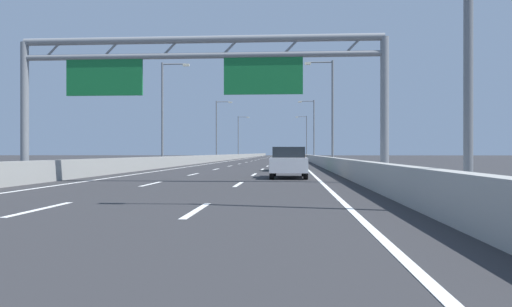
% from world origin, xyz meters
% --- Properties ---
extents(ground_plane, '(260.00, 260.00, 0.00)m').
position_xyz_m(ground_plane, '(0.00, 100.00, 0.00)').
color(ground_plane, '#2D2D30').
extents(lane_dash_left_1, '(0.16, 3.00, 0.01)m').
position_xyz_m(lane_dash_left_1, '(-1.80, 12.50, 0.01)').
color(lane_dash_left_1, white).
rests_on(lane_dash_left_1, ground_plane).
extents(lane_dash_left_2, '(0.16, 3.00, 0.01)m').
position_xyz_m(lane_dash_left_2, '(-1.80, 21.50, 0.01)').
color(lane_dash_left_2, white).
rests_on(lane_dash_left_2, ground_plane).
extents(lane_dash_left_3, '(0.16, 3.00, 0.01)m').
position_xyz_m(lane_dash_left_3, '(-1.80, 30.50, 0.01)').
color(lane_dash_left_3, white).
rests_on(lane_dash_left_3, ground_plane).
extents(lane_dash_left_4, '(0.16, 3.00, 0.01)m').
position_xyz_m(lane_dash_left_4, '(-1.80, 39.50, 0.01)').
color(lane_dash_left_4, white).
rests_on(lane_dash_left_4, ground_plane).
extents(lane_dash_left_5, '(0.16, 3.00, 0.01)m').
position_xyz_m(lane_dash_left_5, '(-1.80, 48.50, 0.01)').
color(lane_dash_left_5, white).
rests_on(lane_dash_left_5, ground_plane).
extents(lane_dash_left_6, '(0.16, 3.00, 0.01)m').
position_xyz_m(lane_dash_left_6, '(-1.80, 57.50, 0.01)').
color(lane_dash_left_6, white).
rests_on(lane_dash_left_6, ground_plane).
extents(lane_dash_left_7, '(0.16, 3.00, 0.01)m').
position_xyz_m(lane_dash_left_7, '(-1.80, 66.50, 0.01)').
color(lane_dash_left_7, white).
rests_on(lane_dash_left_7, ground_plane).
extents(lane_dash_left_8, '(0.16, 3.00, 0.01)m').
position_xyz_m(lane_dash_left_8, '(-1.80, 75.50, 0.01)').
color(lane_dash_left_8, white).
rests_on(lane_dash_left_8, ground_plane).
extents(lane_dash_left_9, '(0.16, 3.00, 0.01)m').
position_xyz_m(lane_dash_left_9, '(-1.80, 84.50, 0.01)').
color(lane_dash_left_9, white).
rests_on(lane_dash_left_9, ground_plane).
extents(lane_dash_left_10, '(0.16, 3.00, 0.01)m').
position_xyz_m(lane_dash_left_10, '(-1.80, 93.50, 0.01)').
color(lane_dash_left_10, white).
rests_on(lane_dash_left_10, ground_plane).
extents(lane_dash_left_11, '(0.16, 3.00, 0.01)m').
position_xyz_m(lane_dash_left_11, '(-1.80, 102.50, 0.01)').
color(lane_dash_left_11, white).
rests_on(lane_dash_left_11, ground_plane).
extents(lane_dash_left_12, '(0.16, 3.00, 0.01)m').
position_xyz_m(lane_dash_left_12, '(-1.80, 111.50, 0.01)').
color(lane_dash_left_12, white).
rests_on(lane_dash_left_12, ground_plane).
extents(lane_dash_left_13, '(0.16, 3.00, 0.01)m').
position_xyz_m(lane_dash_left_13, '(-1.80, 120.50, 0.01)').
color(lane_dash_left_13, white).
rests_on(lane_dash_left_13, ground_plane).
extents(lane_dash_left_14, '(0.16, 3.00, 0.01)m').
position_xyz_m(lane_dash_left_14, '(-1.80, 129.50, 0.01)').
color(lane_dash_left_14, white).
rests_on(lane_dash_left_14, ground_plane).
extents(lane_dash_left_15, '(0.16, 3.00, 0.01)m').
position_xyz_m(lane_dash_left_15, '(-1.80, 138.50, 0.01)').
color(lane_dash_left_15, white).
rests_on(lane_dash_left_15, ground_plane).
extents(lane_dash_left_16, '(0.16, 3.00, 0.01)m').
position_xyz_m(lane_dash_left_16, '(-1.80, 147.50, 0.01)').
color(lane_dash_left_16, white).
rests_on(lane_dash_left_16, ground_plane).
extents(lane_dash_left_17, '(0.16, 3.00, 0.01)m').
position_xyz_m(lane_dash_left_17, '(-1.80, 156.50, 0.01)').
color(lane_dash_left_17, white).
rests_on(lane_dash_left_17, ground_plane).
extents(lane_dash_right_1, '(0.16, 3.00, 0.01)m').
position_xyz_m(lane_dash_right_1, '(1.80, 12.50, 0.01)').
color(lane_dash_right_1, white).
rests_on(lane_dash_right_1, ground_plane).
extents(lane_dash_right_2, '(0.16, 3.00, 0.01)m').
position_xyz_m(lane_dash_right_2, '(1.80, 21.50, 0.01)').
color(lane_dash_right_2, white).
rests_on(lane_dash_right_2, ground_plane).
extents(lane_dash_right_3, '(0.16, 3.00, 0.01)m').
position_xyz_m(lane_dash_right_3, '(1.80, 30.50, 0.01)').
color(lane_dash_right_3, white).
rests_on(lane_dash_right_3, ground_plane).
extents(lane_dash_right_4, '(0.16, 3.00, 0.01)m').
position_xyz_m(lane_dash_right_4, '(1.80, 39.50, 0.01)').
color(lane_dash_right_4, white).
rests_on(lane_dash_right_4, ground_plane).
extents(lane_dash_right_5, '(0.16, 3.00, 0.01)m').
position_xyz_m(lane_dash_right_5, '(1.80, 48.50, 0.01)').
color(lane_dash_right_5, white).
rests_on(lane_dash_right_5, ground_plane).
extents(lane_dash_right_6, '(0.16, 3.00, 0.01)m').
position_xyz_m(lane_dash_right_6, '(1.80, 57.50, 0.01)').
color(lane_dash_right_6, white).
rests_on(lane_dash_right_6, ground_plane).
extents(lane_dash_right_7, '(0.16, 3.00, 0.01)m').
position_xyz_m(lane_dash_right_7, '(1.80, 66.50, 0.01)').
color(lane_dash_right_7, white).
rests_on(lane_dash_right_7, ground_plane).
extents(lane_dash_right_8, '(0.16, 3.00, 0.01)m').
position_xyz_m(lane_dash_right_8, '(1.80, 75.50, 0.01)').
color(lane_dash_right_8, white).
rests_on(lane_dash_right_8, ground_plane).
extents(lane_dash_right_9, '(0.16, 3.00, 0.01)m').
position_xyz_m(lane_dash_right_9, '(1.80, 84.50, 0.01)').
color(lane_dash_right_9, white).
rests_on(lane_dash_right_9, ground_plane).
extents(lane_dash_right_10, '(0.16, 3.00, 0.01)m').
position_xyz_m(lane_dash_right_10, '(1.80, 93.50, 0.01)').
color(lane_dash_right_10, white).
rests_on(lane_dash_right_10, ground_plane).
extents(lane_dash_right_11, '(0.16, 3.00, 0.01)m').
position_xyz_m(lane_dash_right_11, '(1.80, 102.50, 0.01)').
color(lane_dash_right_11, white).
rests_on(lane_dash_right_11, ground_plane).
extents(lane_dash_right_12, '(0.16, 3.00, 0.01)m').
position_xyz_m(lane_dash_right_12, '(1.80, 111.50, 0.01)').
color(lane_dash_right_12, white).
rests_on(lane_dash_right_12, ground_plane).
extents(lane_dash_right_13, '(0.16, 3.00, 0.01)m').
position_xyz_m(lane_dash_right_13, '(1.80, 120.50, 0.01)').
color(lane_dash_right_13, white).
rests_on(lane_dash_right_13, ground_plane).
extents(lane_dash_right_14, '(0.16, 3.00, 0.01)m').
position_xyz_m(lane_dash_right_14, '(1.80, 129.50, 0.01)').
color(lane_dash_right_14, white).
rests_on(lane_dash_right_14, ground_plane).
extents(lane_dash_right_15, '(0.16, 3.00, 0.01)m').
position_xyz_m(lane_dash_right_15, '(1.80, 138.50, 0.01)').
color(lane_dash_right_15, white).
rests_on(lane_dash_right_15, ground_plane).
extents(lane_dash_right_16, '(0.16, 3.00, 0.01)m').
position_xyz_m(lane_dash_right_16, '(1.80, 147.50, 0.01)').
color(lane_dash_right_16, white).
rests_on(lane_dash_right_16, ground_plane).
extents(lane_dash_right_17, '(0.16, 3.00, 0.01)m').
position_xyz_m(lane_dash_right_17, '(1.80, 156.50, 0.01)').
color(lane_dash_right_17, white).
rests_on(lane_dash_right_17, ground_plane).
extents(edge_line_left, '(0.16, 176.00, 0.01)m').
position_xyz_m(edge_line_left, '(-5.25, 88.00, 0.01)').
color(edge_line_left, white).
rests_on(edge_line_left, ground_plane).
extents(edge_line_right, '(0.16, 176.00, 0.01)m').
position_xyz_m(edge_line_right, '(5.25, 88.00, 0.01)').
color(edge_line_right, white).
rests_on(edge_line_right, ground_plane).
extents(barrier_left, '(0.45, 220.00, 0.95)m').
position_xyz_m(barrier_left, '(-6.90, 110.00, 0.47)').
color(barrier_left, '#9E9E99').
rests_on(barrier_left, ground_plane).
extents(barrier_right, '(0.45, 220.00, 0.95)m').
position_xyz_m(barrier_right, '(6.90, 110.00, 0.47)').
color(barrier_right, '#9E9E99').
rests_on(barrier_right, ground_plane).
extents(sign_gantry, '(16.13, 0.36, 6.36)m').
position_xyz_m(sign_gantry, '(-0.18, 22.83, 4.81)').
color(sign_gantry, gray).
rests_on(sign_gantry, ground_plane).
extents(streetlamp_left_mid, '(2.58, 0.28, 9.50)m').
position_xyz_m(streetlamp_left_mid, '(-7.47, 45.98, 5.40)').
color(streetlamp_left_mid, slate).
rests_on(streetlamp_left_mid, ground_plane).
extents(streetlamp_right_mid, '(2.58, 0.28, 9.50)m').
position_xyz_m(streetlamp_right_mid, '(7.47, 45.98, 5.40)').
color(streetlamp_right_mid, slate).
rests_on(streetlamp_right_mid, ground_plane).
extents(streetlamp_left_far, '(2.58, 0.28, 9.50)m').
position_xyz_m(streetlamp_left_far, '(-7.47, 79.48, 5.40)').
color(streetlamp_left_far, slate).
rests_on(streetlamp_left_far, ground_plane).
extents(streetlamp_right_far, '(2.58, 0.28, 9.50)m').
position_xyz_m(streetlamp_right_far, '(7.47, 79.48, 5.40)').
color(streetlamp_right_far, slate).
rests_on(streetlamp_right_far, ground_plane).
extents(streetlamp_left_distant, '(2.58, 0.28, 9.50)m').
position_xyz_m(streetlamp_left_distant, '(-7.47, 112.99, 5.40)').
color(streetlamp_left_distant, slate).
rests_on(streetlamp_left_distant, ground_plane).
extents(streetlamp_right_distant, '(2.58, 0.28, 9.50)m').
position_xyz_m(streetlamp_right_distant, '(7.47, 112.99, 5.40)').
color(streetlamp_right_distant, slate).
rests_on(streetlamp_right_distant, ground_plane).
extents(red_car, '(1.85, 4.27, 1.42)m').
position_xyz_m(red_car, '(3.54, 95.57, 0.73)').
color(red_car, red).
rests_on(red_car, ground_plane).
extents(orange_car, '(1.71, 4.63, 1.47)m').
position_xyz_m(orange_car, '(3.83, 88.65, 0.76)').
color(orange_car, orange).
rests_on(orange_car, ground_plane).
extents(green_car, '(1.75, 4.16, 1.52)m').
position_xyz_m(green_car, '(3.54, 36.88, 0.76)').
color(green_car, '#1E7A38').
rests_on(green_car, ground_plane).
extents(white_car, '(1.84, 4.34, 1.58)m').
position_xyz_m(white_car, '(3.83, 27.01, 0.80)').
color(white_car, silver).
rests_on(white_car, ground_plane).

